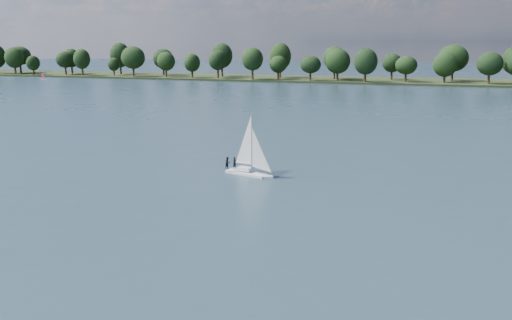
% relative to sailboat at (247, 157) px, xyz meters
% --- Properties ---
extents(ground, '(700.00, 700.00, 0.00)m').
position_rel_sailboat_xyz_m(ground, '(6.82, 64.64, -2.23)').
color(ground, '#233342').
rests_on(ground, ground).
extents(far_shore, '(660.00, 40.00, 1.50)m').
position_rel_sailboat_xyz_m(far_shore, '(6.82, 176.64, -2.23)').
color(far_shore, black).
rests_on(far_shore, ground).
extents(sailboat, '(6.29, 3.31, 7.97)m').
position_rel_sailboat_xyz_m(sailboat, '(0.00, 0.00, 0.00)').
color(sailboat, white).
rests_on(sailboat, ground).
extents(dinghy_pink, '(3.14, 1.87, 4.70)m').
position_rel_sailboat_xyz_m(dinghy_pink, '(-142.62, 140.70, -1.12)').
color(dinghy_pink, white).
rests_on(dinghy_pink, ground).
extents(pontoon, '(4.15, 2.33, 0.50)m').
position_rel_sailboat_xyz_m(pontoon, '(-151.73, 158.54, -2.23)').
color(pontoon, '#595B5E').
rests_on(pontoon, ground).
extents(treeline, '(563.28, 73.95, 17.95)m').
position_rel_sailboat_xyz_m(treeline, '(-1.54, 173.67, 5.81)').
color(treeline, black).
rests_on(treeline, ground).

